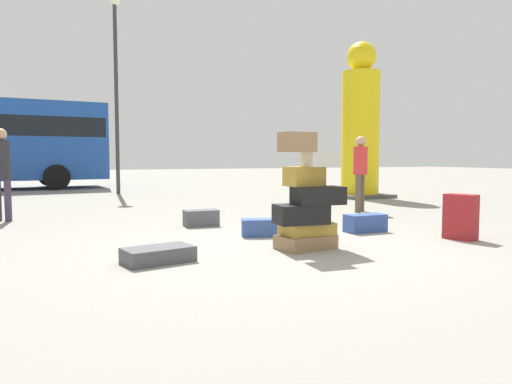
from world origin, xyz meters
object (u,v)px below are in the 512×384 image
suitcase_maroon_behind_tower (461,217)px  lamp_post (116,65)px  suitcase_tower (307,203)px  person_tourist_with_camera (360,167)px  suitcase_charcoal_upright_blue (201,218)px  yellow_dummy_statue (360,129)px  suitcase_charcoal_foreground_near (158,255)px  person_bearded_onlooker (2,166)px  suitcase_navy_foreground_far (268,228)px  suitcase_navy_right_side (365,223)px

suitcase_maroon_behind_tower → lamp_post: lamp_post is taller
suitcase_tower → person_tourist_with_camera: person_tourist_with_camera is taller
suitcase_charcoal_upright_blue → person_tourist_with_camera: size_ratio=0.35×
suitcase_tower → yellow_dummy_statue: yellow_dummy_statue is taller
suitcase_charcoal_foreground_near → lamp_post: 11.10m
person_bearded_onlooker → suitcase_navy_foreground_far: bearing=-4.7°
suitcase_charcoal_upright_blue → lamp_post: (-0.43, 7.84, 3.89)m
suitcase_charcoal_upright_blue → person_bearded_onlooker: (-3.13, 1.97, 0.86)m
suitcase_maroon_behind_tower → suitcase_tower: bearing=156.3°
suitcase_navy_right_side → yellow_dummy_statue: yellow_dummy_statue is taller
person_bearded_onlooker → lamp_post: (2.70, 5.87, 3.04)m
lamp_post → suitcase_navy_right_side: bearing=-74.5°
suitcase_charcoal_foreground_near → suitcase_navy_foreground_far: 2.15m
suitcase_tower → suitcase_charcoal_upright_blue: suitcase_tower is taller
suitcase_charcoal_upright_blue → person_bearded_onlooker: bearing=150.0°
suitcase_maroon_behind_tower → person_tourist_with_camera: size_ratio=0.40×
suitcase_charcoal_upright_blue → lamp_post: lamp_post is taller
suitcase_navy_right_side → suitcase_tower: bearing=-151.3°
suitcase_charcoal_foreground_near → suitcase_maroon_behind_tower: bearing=-14.9°
suitcase_maroon_behind_tower → lamp_post: (-3.45, 10.51, 3.71)m
suitcase_tower → suitcase_navy_foreground_far: (-0.07, 1.06, -0.46)m
person_tourist_with_camera → suitcase_maroon_behind_tower: bearing=44.4°
suitcase_navy_foreground_far → person_tourist_with_camera: (3.07, 2.08, 0.83)m
suitcase_maroon_behind_tower → person_bearded_onlooker: (-6.15, 4.64, 0.67)m
person_bearded_onlooker → suitcase_navy_right_side: bearing=3.2°
yellow_dummy_statue → suitcase_charcoal_upright_blue: bearing=-146.7°
person_bearded_onlooker → yellow_dummy_statue: 9.28m
person_bearded_onlooker → lamp_post: size_ratio=0.27×
person_bearded_onlooker → person_tourist_with_camera: size_ratio=1.05×
suitcase_charcoal_foreground_near → suitcase_navy_right_side: bearing=2.4°
suitcase_navy_right_side → yellow_dummy_statue: size_ratio=0.14×
suitcase_navy_foreground_far → yellow_dummy_statue: size_ratio=0.17×
suitcase_maroon_behind_tower → suitcase_charcoal_foreground_near: bearing=159.7°
suitcase_navy_right_side → person_bearded_onlooker: size_ratio=0.38×
suitcase_charcoal_upright_blue → yellow_dummy_statue: bearing=35.4°
suitcase_navy_right_side → suitcase_charcoal_upright_blue: 2.70m
suitcase_navy_foreground_far → person_tourist_with_camera: 3.80m
suitcase_charcoal_foreground_near → lamp_post: size_ratio=0.12×
person_tourist_with_camera → suitcase_navy_foreground_far: bearing=-0.2°
person_bearded_onlooker → yellow_dummy_statue: bearing=49.0°
suitcase_navy_right_side → person_tourist_with_camera: (1.51, 2.30, 0.82)m
suitcase_tower → suitcase_charcoal_upright_blue: (-0.68, 2.44, -0.45)m
suitcase_tower → suitcase_navy_right_side: suitcase_tower is taller
suitcase_tower → suitcase_maroon_behind_tower: size_ratio=2.29×
suitcase_tower → suitcase_charcoal_foreground_near: 1.97m
person_bearded_onlooker → person_tourist_with_camera: bearing=26.6°
suitcase_maroon_behind_tower → suitcase_charcoal_foreground_near: suitcase_maroon_behind_tower is taller
suitcase_navy_foreground_far → lamp_post: lamp_post is taller
person_tourist_with_camera → yellow_dummy_statue: size_ratio=0.36×
suitcase_navy_right_side → lamp_post: (-2.61, 9.44, 3.89)m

